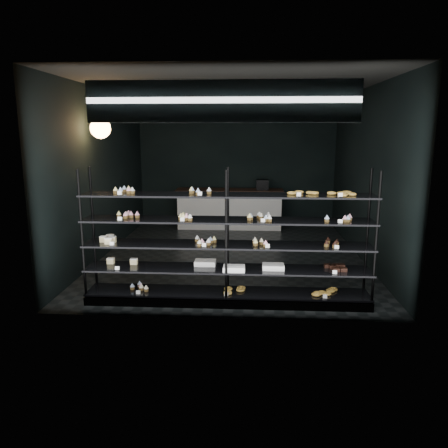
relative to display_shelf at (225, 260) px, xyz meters
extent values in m
cube|color=black|center=(-0.01, 2.45, -0.62)|extent=(5.00, 6.00, 0.01)
cube|color=black|center=(-0.01, 2.45, 2.57)|extent=(5.00, 6.00, 0.01)
cube|color=black|center=(-0.01, 5.45, 0.97)|extent=(5.00, 0.01, 3.20)
cube|color=black|center=(-0.01, -0.55, 0.97)|extent=(5.00, 0.01, 3.20)
cube|color=black|center=(-2.51, 2.45, 0.97)|extent=(0.01, 6.00, 3.20)
cube|color=black|center=(2.49, 2.45, 0.97)|extent=(0.01, 6.00, 3.20)
cube|color=black|center=(0.03, 0.00, -0.57)|extent=(4.00, 0.50, 0.12)
cylinder|color=black|center=(-1.94, -0.22, 0.36)|extent=(0.04, 0.04, 1.85)
cylinder|color=black|center=(-1.94, 0.22, 0.36)|extent=(0.04, 0.04, 1.85)
cylinder|color=black|center=(0.03, -0.22, 0.36)|extent=(0.04, 0.04, 1.85)
cylinder|color=black|center=(0.03, 0.22, 0.36)|extent=(0.04, 0.04, 1.85)
cylinder|color=black|center=(2.00, -0.22, 0.36)|extent=(0.04, 0.04, 1.85)
cylinder|color=black|center=(2.00, 0.22, 0.36)|extent=(0.04, 0.04, 1.85)
cube|color=black|center=(0.03, 0.00, -0.48)|extent=(4.00, 0.50, 0.03)
cube|color=black|center=(0.03, 0.00, -0.13)|extent=(4.00, 0.50, 0.02)
cube|color=black|center=(0.03, 0.00, 0.22)|extent=(4.00, 0.50, 0.02)
cube|color=black|center=(0.03, 0.00, 0.57)|extent=(4.00, 0.50, 0.02)
cube|color=black|center=(0.03, 0.00, 0.92)|extent=(4.00, 0.50, 0.02)
cube|color=white|center=(-1.37, -0.18, 0.96)|extent=(0.06, 0.04, 0.06)
cube|color=white|center=(-0.30, -0.18, 0.96)|extent=(0.06, 0.04, 0.06)
cube|color=white|center=(0.99, -0.18, 0.96)|extent=(0.06, 0.04, 0.06)
cube|color=white|center=(1.54, -0.18, 0.96)|extent=(0.06, 0.04, 0.06)
cube|color=white|center=(-1.42, -0.18, 0.61)|extent=(0.06, 0.04, 0.06)
cube|color=white|center=(-0.62, -0.18, 0.61)|extent=(0.05, 0.04, 0.06)
cube|color=white|center=(0.49, -0.18, 0.61)|extent=(0.05, 0.04, 0.06)
cube|color=white|center=(1.53, -0.18, 0.61)|extent=(0.06, 0.04, 0.06)
cube|color=white|center=(-1.53, -0.18, 0.26)|extent=(0.06, 0.04, 0.06)
cube|color=white|center=(-0.30, -0.18, 0.26)|extent=(0.06, 0.04, 0.06)
cube|color=white|center=(0.59, -0.18, 0.26)|extent=(0.05, 0.04, 0.06)
cube|color=white|center=(1.53, -0.18, 0.26)|extent=(0.06, 0.04, 0.06)
cube|color=white|center=(-1.49, -0.18, -0.09)|extent=(0.06, 0.04, 0.06)
cube|color=white|center=(1.52, -0.18, -0.09)|extent=(0.06, 0.04, 0.06)
cube|color=white|center=(-1.23, -0.18, -0.44)|extent=(0.06, 0.04, 0.06)
cube|color=white|center=(0.04, -0.18, -0.44)|extent=(0.05, 0.04, 0.06)
cube|color=white|center=(1.35, -0.18, -0.44)|extent=(0.06, 0.04, 0.06)
cube|color=#0C123F|center=(-0.01, -0.47, 2.12)|extent=(3.20, 0.04, 0.45)
cube|color=white|center=(-0.01, -0.49, 2.12)|extent=(3.30, 0.02, 0.50)
cylinder|color=black|center=(-2.21, 1.56, 2.27)|extent=(0.01, 0.01, 0.56)
sphere|color=#FAA657|center=(-2.21, 1.56, 1.82)|extent=(0.34, 0.34, 0.34)
cube|color=silver|center=(-0.17, 4.95, -0.17)|extent=(2.56, 0.60, 0.92)
cube|color=black|center=(-0.17, 4.95, 0.32)|extent=(2.66, 0.65, 0.06)
cube|color=black|center=(0.64, 4.95, 0.48)|extent=(0.30, 0.30, 0.25)
camera|label=1|loc=(0.33, -5.87, 1.76)|focal=35.00mm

